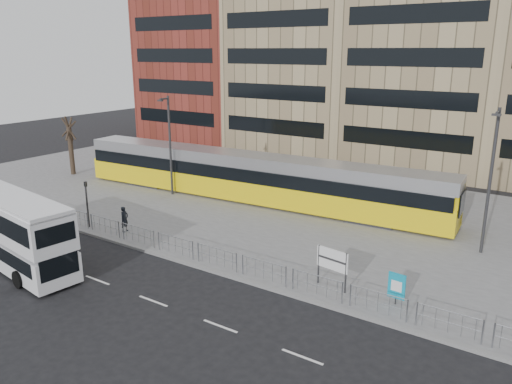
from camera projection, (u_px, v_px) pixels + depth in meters
The scene contains 15 objects.
ground at pixel (179, 263), 27.80m from camera, with size 120.00×120.00×0.00m, color black.
plaza at pixel (288, 207), 37.37m from camera, with size 64.00×24.00×0.15m, color slate.
kerb at pixel (180, 261), 27.82m from camera, with size 64.00×0.25×0.17m, color gray.
building_row at pixel (413, 35), 50.82m from camera, with size 70.40×18.40×31.20m.
pedestrian_barrier at pixel (212, 251), 26.86m from camera, with size 32.07×0.07×1.10m.
road_markings at pixel (138, 295), 24.07m from camera, with size 62.00×0.12×0.01m, color white.
double_decker_bus at pixel (12, 228), 26.97m from camera, with size 10.25×3.62×4.01m.
tram at pixel (250, 177), 38.51m from camera, with size 30.84×4.97×3.62m.
station_sign at pixel (332, 261), 24.16m from camera, with size 1.75×0.34×2.03m.
ad_panel at pixel (397, 286), 22.70m from camera, with size 0.82×0.14×1.54m.
pedestrian at pixel (124, 219), 31.94m from camera, with size 0.61×0.40×1.66m, color black.
traffic_light_west at pixel (87, 198), 32.45m from camera, with size 0.17×0.20×3.10m.
lamp_post_west at pixel (169, 142), 39.24m from camera, with size 0.45×1.04×7.89m.
lamp_post_east at pixel (491, 177), 27.53m from camera, with size 0.45×1.04×8.32m.
bare_tree at pixel (67, 115), 45.53m from camera, with size 3.79×3.79×7.32m.
Camera 1 is at (17.84, -18.93, 11.42)m, focal length 35.00 mm.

